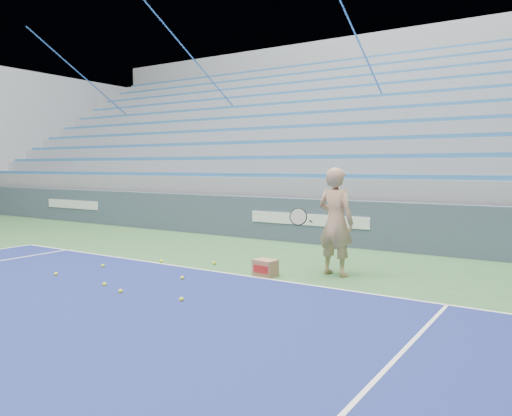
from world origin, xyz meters
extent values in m
cube|color=white|center=(0.00, 11.88, 0.01)|extent=(10.97, 0.05, 0.00)
cube|color=#3B495B|center=(0.00, 15.88, 0.55)|extent=(30.00, 0.30, 1.10)
cube|color=white|center=(-9.00, 15.72, 0.60)|extent=(2.60, 0.02, 0.28)
cube|color=white|center=(0.00, 15.72, 0.60)|extent=(3.20, 0.02, 0.28)
cube|color=gray|center=(0.00, 20.43, 0.55)|extent=(30.00, 8.50, 1.10)
cube|color=gray|center=(0.00, 20.43, 1.35)|extent=(30.00, 8.50, 0.50)
cube|color=#2C68A2|center=(0.00, 16.56, 1.66)|extent=(29.60, 0.42, 0.11)
cube|color=gray|center=(0.00, 20.86, 1.85)|extent=(30.00, 7.65, 0.50)
cube|color=#2C68A2|center=(0.00, 17.41, 2.16)|extent=(29.60, 0.42, 0.11)
cube|color=gray|center=(0.00, 21.28, 2.35)|extent=(30.00, 6.80, 0.50)
cube|color=#2C68A2|center=(0.00, 18.26, 2.66)|extent=(29.60, 0.42, 0.11)
cube|color=gray|center=(0.00, 21.71, 2.85)|extent=(30.00, 5.95, 0.50)
cube|color=#2C68A2|center=(0.00, 19.11, 3.16)|extent=(29.60, 0.42, 0.11)
cube|color=gray|center=(0.00, 22.13, 3.35)|extent=(30.00, 5.10, 0.50)
cube|color=#2C68A2|center=(0.00, 19.96, 3.66)|extent=(29.60, 0.42, 0.11)
cube|color=gray|center=(0.00, 22.56, 3.85)|extent=(30.00, 4.25, 0.50)
cube|color=#2C68A2|center=(0.00, 20.81, 4.15)|extent=(29.60, 0.42, 0.11)
cube|color=gray|center=(0.00, 22.98, 4.35)|extent=(30.00, 3.40, 0.50)
cube|color=#2C68A2|center=(0.00, 21.66, 4.65)|extent=(29.60, 0.42, 0.11)
cube|color=gray|center=(0.00, 23.41, 4.85)|extent=(30.00, 2.55, 0.50)
cube|color=#2C68A2|center=(0.00, 22.51, 5.15)|extent=(29.60, 0.42, 0.11)
cube|color=gray|center=(0.00, 23.84, 5.35)|extent=(30.00, 1.70, 0.50)
cube|color=#2C68A2|center=(0.00, 23.36, 5.65)|extent=(29.60, 0.42, 0.11)
cube|color=gray|center=(0.00, 24.26, 5.85)|extent=(30.00, 0.85, 0.50)
cube|color=#2C68A2|center=(0.00, 24.21, 6.15)|extent=(29.60, 0.42, 0.11)
cube|color=gray|center=(-15.15, 20.43, 3.05)|extent=(0.30, 8.80, 6.10)
cube|color=gray|center=(0.00, 24.98, 3.65)|extent=(31.00, 0.40, 7.30)
cylinder|color=#3565BB|center=(-12.00, 20.43, 4.60)|extent=(0.05, 8.53, 5.04)
cylinder|color=#3565BB|center=(-6.00, 20.43, 4.60)|extent=(0.05, 8.53, 5.04)
cylinder|color=#3565BB|center=(0.00, 20.43, 4.60)|extent=(0.05, 8.53, 5.04)
imported|color=tan|center=(2.03, 12.83, 0.94)|extent=(0.75, 0.56, 1.88)
cylinder|color=black|center=(1.68, 12.58, 0.95)|extent=(0.12, 0.27, 0.08)
cylinder|color=beige|center=(1.58, 12.30, 1.05)|extent=(0.29, 0.16, 0.28)
torus|color=black|center=(1.58, 12.30, 1.05)|extent=(0.31, 0.18, 0.30)
cube|color=#9F6F4D|center=(1.05, 12.11, 0.14)|extent=(0.42, 0.33, 0.29)
cube|color=#B21E19|center=(1.05, 11.96, 0.14)|extent=(0.31, 0.05, 0.13)
sphere|color=#E0F131|center=(-0.15, 9.91, 0.03)|extent=(0.07, 0.07, 0.07)
sphere|color=#E0F131|center=(-2.01, 10.13, 0.03)|extent=(0.07, 0.07, 0.07)
sphere|color=#E0F131|center=(0.93, 10.06, 0.03)|extent=(0.07, 0.07, 0.07)
sphere|color=#E0F131|center=(0.04, 11.10, 0.03)|extent=(0.07, 0.07, 0.07)
sphere|color=#E0F131|center=(-1.90, 11.05, 0.03)|extent=(0.07, 0.07, 0.07)
sphere|color=#E0F131|center=(-0.69, 10.07, 0.03)|extent=(0.07, 0.07, 0.07)
sphere|color=#E0F131|center=(-0.32, 12.43, 0.03)|extent=(0.07, 0.07, 0.07)
sphere|color=#E0F131|center=(-1.30, 11.99, 0.03)|extent=(0.07, 0.07, 0.07)
camera|label=1|loc=(5.55, 4.86, 1.90)|focal=35.00mm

